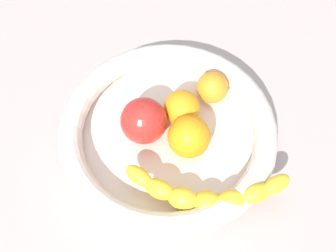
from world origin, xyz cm
name	(u,v)px	position (x,y,z in cm)	size (l,w,h in cm)	color
kitchen_counter	(168,145)	(0.00, 0.00, 1.50)	(120.00, 120.00, 3.00)	#AEA09E
fruit_bowl	(168,132)	(0.00, 0.00, 5.79)	(34.34, 34.34, 5.40)	silver
banana_draped_left	(208,194)	(-10.70, 6.23, 7.33)	(21.43, 14.05, 4.72)	yellow
orange_front	(181,108)	(0.08, -4.06, 7.61)	(5.81, 5.81, 5.81)	orange
orange_mid_left	(188,138)	(-3.80, 0.38, 8.02)	(6.62, 6.62, 6.62)	orange
orange_mid_right	(212,87)	(-2.01, -10.39, 7.36)	(5.31, 5.31, 5.31)	orange
tomato_red	(144,121)	(3.44, 1.56, 8.36)	(7.30, 7.30, 7.30)	red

